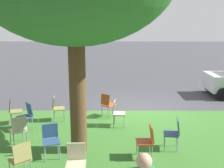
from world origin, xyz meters
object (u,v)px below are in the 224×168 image
object	(u,v)px
chair_0	(76,160)
chair_9	(147,139)
chair_7	(174,131)
chair_8	(21,158)
chair_2	(51,138)
chair_3	(117,111)
chair_5	(19,128)
chair_6	(107,103)
chair_10	(14,109)
chair_1	(27,114)
chair_4	(57,107)

from	to	relation	value
chair_0	chair_9	size ratio (longest dim) A/B	1.00
chair_7	chair_8	xyz separation A→B (m)	(3.69, 1.50, 0.00)
chair_9	chair_8	bearing A→B (deg)	18.96
chair_2	chair_3	distance (m)	2.78
chair_5	chair_9	xyz separation A→B (m)	(-3.53, 0.69, 0.00)
chair_5	chair_9	size ratio (longest dim) A/B	1.00
chair_6	chair_10	distance (m)	3.28
chair_9	chair_10	world-z (taller)	same
chair_1	chair_4	size ratio (longest dim) A/B	1.00
chair_5	chair_4	bearing A→B (deg)	-107.96
chair_6	chair_3	bearing A→B (deg)	110.50
chair_5	chair_8	xyz separation A→B (m)	(-0.63, 1.69, 0.00)
chair_3	chair_7	bearing A→B (deg)	131.99
chair_1	chair_6	bearing A→B (deg)	-154.43
chair_1	chair_7	xyz separation A→B (m)	(-4.47, 1.39, 0.00)
chair_4	chair_9	bearing A→B (deg)	136.51
chair_1	chair_4	world-z (taller)	same
chair_0	chair_5	bearing A→B (deg)	-43.92
chair_2	chair_8	size ratio (longest dim) A/B	1.00
chair_2	chair_3	world-z (taller)	same
chair_0	chair_4	world-z (taller)	same
chair_7	chair_10	size ratio (longest dim) A/B	1.00
chair_3	chair_7	world-z (taller)	same
chair_4	chair_6	size ratio (longest dim) A/B	1.00
chair_6	chair_5	bearing A→B (deg)	45.01
chair_8	chair_5	bearing A→B (deg)	-69.64
chair_0	chair_2	world-z (taller)	same
chair_5	chair_10	world-z (taller)	same
chair_0	chair_2	xyz separation A→B (m)	(0.81, -1.14, 0.00)
chair_4	chair_10	size ratio (longest dim) A/B	1.00
chair_9	chair_2	bearing A→B (deg)	-1.01
chair_0	chair_6	bearing A→B (deg)	-97.83
chair_4	chair_7	world-z (taller)	same
chair_3	chair_10	world-z (taller)	same
chair_0	chair_10	world-z (taller)	same
chair_0	chair_9	xyz separation A→B (m)	(-1.67, -1.10, 0.00)
chair_3	chair_7	xyz separation A→B (m)	(-1.53, 1.70, 0.00)
chair_5	chair_0	bearing A→B (deg)	136.08
chair_3	chair_1	bearing A→B (deg)	6.14
chair_3	chair_10	bearing A→B (deg)	-2.82
chair_1	chair_10	distance (m)	0.77
chair_6	chair_1	bearing A→B (deg)	25.57
chair_9	chair_10	size ratio (longest dim) A/B	1.00
chair_1	chair_10	world-z (taller)	same
chair_1	chair_7	distance (m)	4.68
chair_5	chair_3	bearing A→B (deg)	-151.42
chair_0	chair_7	world-z (taller)	same
chair_1	chair_5	distance (m)	1.21
chair_6	chair_7	xyz separation A→B (m)	(-1.88, 2.63, 0.00)
chair_4	chair_8	bearing A→B (deg)	89.52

